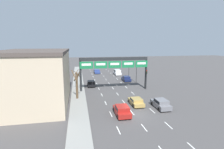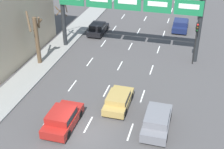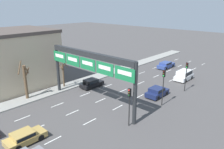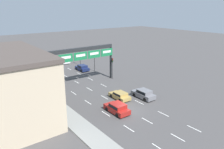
% 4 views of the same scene
% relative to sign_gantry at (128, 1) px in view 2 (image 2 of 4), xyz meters
% --- Properties ---
extents(ground_plane, '(220.00, 220.00, 0.00)m').
position_rel_sign_gantry_xyz_m(ground_plane, '(0.00, -14.11, -5.90)').
color(ground_plane, '#474444').
extents(lane_dashes, '(6.72, 67.00, 0.01)m').
position_rel_sign_gantry_xyz_m(lane_dashes, '(-0.00, -0.61, -5.89)').
color(lane_dashes, white).
rests_on(lane_dashes, ground_plane).
extents(sign_gantry, '(15.26, 0.70, 7.39)m').
position_rel_sign_gantry_xyz_m(sign_gantry, '(0.00, 0.00, 0.00)').
color(sign_gantry, '#232628').
rests_on(sign_gantry, ground_plane).
extents(car_gold, '(1.85, 3.91, 1.26)m').
position_rel_sign_gantry_xyz_m(car_gold, '(1.64, -10.22, -5.21)').
color(car_gold, '#A88947').
rests_on(car_gold, ground_plane).
extents(suv_white, '(1.99, 4.29, 1.81)m').
position_rel_sign_gantry_xyz_m(suv_white, '(4.84, 18.40, -4.90)').
color(suv_white, silver).
rests_on(suv_white, ground_plane).
extents(car_red, '(1.96, 4.12, 1.47)m').
position_rel_sign_gantry_xyz_m(car_red, '(-1.78, -13.83, -5.11)').
color(car_red, maroon).
rests_on(car_red, ground_plane).
extents(car_grey, '(1.90, 4.22, 1.50)m').
position_rel_sign_gantry_xyz_m(car_grey, '(5.12, -12.28, -5.10)').
color(car_grey, slate).
rests_on(car_grey, ground_plane).
extents(car_navy, '(1.94, 3.92, 1.41)m').
position_rel_sign_gantry_xyz_m(car_navy, '(5.18, 8.63, -5.14)').
color(car_navy, '#19234C').
rests_on(car_navy, ground_plane).
extents(car_black, '(1.84, 3.98, 1.40)m').
position_rel_sign_gantry_xyz_m(car_black, '(-4.87, 4.64, -5.15)').
color(car_black, black).
rests_on(car_black, ground_plane).
extents(traffic_light_mid_block, '(0.30, 0.35, 5.03)m').
position_rel_sign_gantry_xyz_m(traffic_light_mid_block, '(7.31, 6.41, -2.32)').
color(traffic_light_mid_block, black).
rests_on(traffic_light_mid_block, ground_plane).
extents(traffic_light_far_end, '(0.30, 0.35, 4.52)m').
position_rel_sign_gantry_xyz_m(traffic_light_far_end, '(7.22, -0.72, -2.66)').
color(traffic_light_far_end, black).
rests_on(traffic_light_far_end, ground_plane).
extents(tree_bare_closest, '(1.87, 1.89, 4.47)m').
position_rel_sign_gantry_xyz_m(tree_bare_closest, '(-8.20, 1.54, -3.35)').
color(tree_bare_closest, brown).
rests_on(tree_bare_closest, sidewalk_left).
extents(tree_bare_second, '(1.60, 1.59, 5.48)m').
position_rel_sign_gantry_xyz_m(tree_bare_second, '(-8.23, -4.89, -2.96)').
color(tree_bare_second, brown).
rests_on(tree_bare_second, sidewalk_left).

